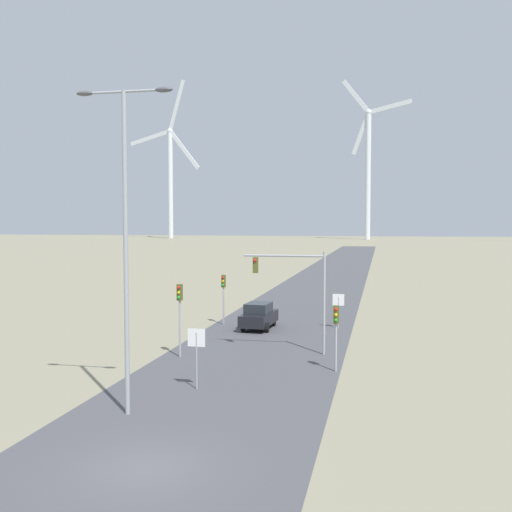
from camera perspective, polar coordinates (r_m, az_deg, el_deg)
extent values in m
plane|color=gray|center=(19.44, -10.58, -19.24)|extent=(600.00, 600.00, 0.00)
cube|color=#47474C|center=(65.37, 5.78, -3.27)|extent=(10.00, 240.00, 0.01)
cylinder|color=#93999E|center=(23.31, -12.29, 0.13)|extent=(0.18, 0.18, 12.36)
cylinder|color=#93999E|center=(23.78, -12.48, 15.04)|extent=(3.17, 0.10, 0.10)
ellipsoid|color=#4C4C51|center=(24.46, -15.97, 14.66)|extent=(0.70, 0.32, 0.20)
ellipsoid|color=#4C4C51|center=(23.19, -8.78, 15.39)|extent=(0.70, 0.32, 0.20)
cylinder|color=#93999E|center=(27.04, -5.68, -9.91)|extent=(0.07, 0.07, 2.54)
cube|color=white|center=(26.81, -5.70, -7.74)|extent=(0.81, 0.01, 0.81)
cube|color=red|center=(26.82, -5.69, -7.74)|extent=(0.76, 0.02, 0.76)
cylinder|color=#93999E|center=(42.22, 7.85, -5.35)|extent=(0.07, 0.07, 2.24)
cube|color=white|center=(42.08, 7.85, -4.15)|extent=(0.81, 0.01, 0.81)
cube|color=red|center=(42.09, 7.86, -4.15)|extent=(0.76, 0.02, 0.76)
cylinder|color=#93999E|center=(33.25, -7.27, -6.13)|extent=(0.11, 0.11, 4.03)
cube|color=#4C511E|center=(33.03, -7.29, -3.45)|extent=(0.28, 0.24, 0.90)
sphere|color=red|center=(32.88, -7.37, -3.01)|extent=(0.16, 0.16, 0.16)
sphere|color=gold|center=(32.91, -7.36, -3.47)|extent=(0.16, 0.16, 0.16)
sphere|color=green|center=(32.94, -7.36, -3.94)|extent=(0.16, 0.16, 0.16)
cylinder|color=#93999E|center=(30.17, 7.63, -7.80)|extent=(0.11, 0.11, 3.30)
cube|color=#4C511E|center=(29.96, 7.64, -5.54)|extent=(0.28, 0.24, 0.90)
sphere|color=red|center=(29.79, 7.63, -5.07)|extent=(0.16, 0.16, 0.16)
sphere|color=gold|center=(29.83, 7.62, -5.58)|extent=(0.16, 0.16, 0.16)
sphere|color=green|center=(29.87, 7.62, -6.09)|extent=(0.16, 0.16, 0.16)
cylinder|color=#93999E|center=(43.40, -3.11, -4.18)|extent=(0.11, 0.11, 3.61)
cube|color=#4C511E|center=(43.25, -3.12, -2.40)|extent=(0.28, 0.24, 0.90)
sphere|color=red|center=(43.09, -3.17, -2.06)|extent=(0.16, 0.16, 0.16)
sphere|color=gold|center=(43.12, -3.17, -2.42)|extent=(0.16, 0.16, 0.16)
sphere|color=green|center=(43.14, -3.17, -2.78)|extent=(0.16, 0.16, 0.16)
cylinder|color=#93999E|center=(33.67, 6.51, -4.51)|extent=(0.14, 0.14, 5.77)
cylinder|color=#93999E|center=(33.71, 2.63, 0.02)|extent=(4.61, 0.12, 0.12)
cube|color=#4C511E|center=(34.05, -0.05, -0.87)|extent=(0.28, 0.24, 0.90)
sphere|color=red|center=(33.90, -0.10, -0.43)|extent=(0.18, 0.18, 0.18)
cube|color=black|center=(41.78, 0.27, -5.96)|extent=(2.08, 4.22, 0.80)
cube|color=#1E2328|center=(41.53, 0.23, -4.97)|extent=(1.70, 2.20, 0.70)
cylinder|color=black|center=(43.25, -0.47, -6.18)|extent=(0.22, 0.66, 0.66)
cylinder|color=black|center=(42.93, 1.71, -6.25)|extent=(0.22, 0.66, 0.66)
cylinder|color=black|center=(40.80, -1.24, -6.75)|extent=(0.22, 0.66, 0.66)
cylinder|color=black|center=(40.46, 1.06, -6.84)|extent=(0.22, 0.66, 0.66)
cylinder|color=silver|center=(274.93, -8.14, 6.71)|extent=(2.20, 2.20, 48.28)
sphere|color=silver|center=(277.44, -8.18, 11.70)|extent=(2.60, 2.60, 2.60)
cube|color=silver|center=(271.70, -6.83, 9.98)|extent=(15.57, 5.11, 18.08)
cube|color=silver|center=(277.08, -7.55, 14.07)|extent=(8.73, 3.05, 21.80)
cube|color=silver|center=(284.17, -10.09, 11.01)|extent=(21.55, 6.90, 6.09)
cylinder|color=silver|center=(257.62, 10.63, 7.47)|extent=(2.20, 2.20, 53.16)
sphere|color=silver|center=(260.94, 10.69, 13.30)|extent=(2.60, 2.60, 2.60)
cube|color=silver|center=(264.49, 9.47, 14.80)|extent=(11.88, 4.69, 14.86)
cube|color=silver|center=(260.78, 9.95, 11.35)|extent=(7.74, 3.20, 17.09)
cube|color=silver|center=(258.02, 12.69, 13.72)|extent=(16.82, 6.47, 4.48)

